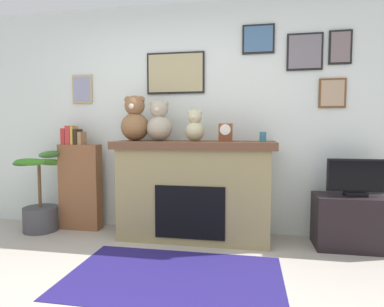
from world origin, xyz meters
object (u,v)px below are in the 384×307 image
object	(u,v)px
teddy_bear_grey	(195,127)
teddy_bear_brown	(135,121)
potted_plant	(40,206)
mantel_clock	(226,132)
bookshelf	(80,183)
candle_jar	(263,137)
television	(356,178)
fireplace	(194,189)
tv_stand	(354,222)
teddy_bear_tan	(159,122)

from	to	relation	value
teddy_bear_grey	teddy_bear_brown	bearing A→B (deg)	-179.98
potted_plant	mantel_clock	size ratio (longest dim) A/B	5.06
bookshelf	candle_jar	distance (m)	2.17
bookshelf	television	bearing A→B (deg)	-1.94
mantel_clock	fireplace	bearing A→B (deg)	176.69
mantel_clock	teddy_bear_grey	xyz separation A→B (m)	(-0.32, 0.00, 0.06)
mantel_clock	teddy_bear_brown	xyz separation A→B (m)	(-0.99, 0.00, 0.13)
television	fireplace	bearing A→B (deg)	179.09
bookshelf	television	distance (m)	2.99
fireplace	tv_stand	bearing A→B (deg)	-0.86
bookshelf	teddy_bear_tan	xyz separation A→B (m)	(1.00, -0.09, 0.71)
tv_stand	teddy_bear_tan	distance (m)	2.22
mantel_clock	potted_plant	bearing A→B (deg)	-178.26
teddy_bear_grey	tv_stand	bearing A→B (deg)	-0.21
fireplace	teddy_bear_grey	xyz separation A→B (m)	(0.01, -0.02, 0.67)
mantel_clock	teddy_bear_brown	size ratio (longest dim) A/B	0.38
tv_stand	mantel_clock	xyz separation A→B (m)	(-1.27, 0.00, 0.88)
candle_jar	teddy_bear_grey	world-z (taller)	teddy_bear_grey
candle_jar	teddy_bear_tan	size ratio (longest dim) A/B	0.23
potted_plant	tv_stand	bearing A→B (deg)	1.01
bookshelf	potted_plant	xyz separation A→B (m)	(-0.41, -0.16, -0.25)
teddy_bear_tan	teddy_bear_brown	bearing A→B (deg)	-179.99
potted_plant	television	world-z (taller)	potted_plant
tv_stand	bookshelf	bearing A→B (deg)	178.08
teddy_bear_brown	teddy_bear_tan	world-z (taller)	teddy_bear_brown
teddy_bear_tan	television	bearing A→B (deg)	-0.21
mantel_clock	teddy_bear_tan	xyz separation A→B (m)	(-0.71, 0.00, 0.11)
bookshelf	television	xyz separation A→B (m)	(2.99, -0.10, 0.16)
tv_stand	teddy_bear_grey	world-z (taller)	teddy_bear_grey
teddy_bear_tan	teddy_bear_grey	size ratio (longest dim) A/B	1.33
candle_jar	mantel_clock	distance (m)	0.38
fireplace	teddy_bear_tan	xyz separation A→B (m)	(-0.38, -0.02, 0.72)
potted_plant	candle_jar	size ratio (longest dim) A/B	9.32
television	bookshelf	bearing A→B (deg)	178.06
bookshelf	teddy_bear_tan	distance (m)	1.23
fireplace	teddy_bear_tan	distance (m)	0.81
teddy_bear_brown	teddy_bear_grey	distance (m)	0.67
potted_plant	teddy_bear_brown	size ratio (longest dim) A/B	1.90
potted_plant	teddy_bear_tan	bearing A→B (deg)	2.65
mantel_clock	teddy_bear_tan	size ratio (longest dim) A/B	0.42
television	tv_stand	bearing A→B (deg)	90.00
fireplace	teddy_bear_grey	distance (m)	0.67
mantel_clock	teddy_bear_brown	world-z (taller)	teddy_bear_brown
bookshelf	candle_jar	bearing A→B (deg)	-2.56
television	mantel_clock	distance (m)	1.35
teddy_bear_tan	mantel_clock	bearing A→B (deg)	-0.07
tv_stand	mantel_clock	size ratio (longest dim) A/B	4.07
potted_plant	mantel_clock	bearing A→B (deg)	1.74
fireplace	teddy_bear_tan	bearing A→B (deg)	-177.25
fireplace	bookshelf	bearing A→B (deg)	176.85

